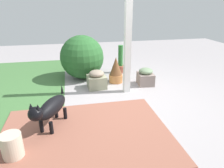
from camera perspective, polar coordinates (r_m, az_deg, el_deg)
ground_plane at (r=3.98m, az=1.56°, el=-4.53°), size 12.00×12.00×0.00m
brick_path at (r=3.05m, az=-7.25°, el=-13.54°), size 1.80×2.40×0.02m
porch_pillar at (r=4.04m, az=4.43°, el=14.48°), size 0.12×0.12×2.50m
stone_planter_nearest at (r=4.73m, az=9.24°, el=1.99°), size 0.42×0.37×0.39m
stone_planter_mid at (r=4.49m, az=-4.25°, el=1.22°), size 0.40×0.42×0.40m
round_shrub at (r=5.05m, az=-8.26°, el=7.34°), size 1.04×1.04×1.04m
terracotta_pot_spiky at (r=4.77m, az=1.07°, el=3.76°), size 0.32×0.32×0.60m
terracotta_pot_tall at (r=5.46m, az=2.34°, el=5.86°), size 0.22×0.22×0.72m
dog at (r=3.13m, az=-16.69°, el=-6.43°), size 0.80×0.53×0.57m
ceramic_urn at (r=2.84m, az=-25.85°, el=-15.19°), size 0.25×0.25×0.32m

